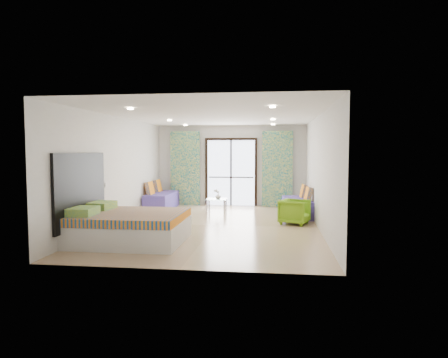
# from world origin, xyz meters

# --- Properties ---
(floor) EXTENTS (5.00, 7.50, 0.01)m
(floor) POSITION_xyz_m (0.00, 0.00, 0.00)
(floor) COLOR tan
(floor) RESTS_ON ground
(ceiling) EXTENTS (5.00, 7.50, 0.01)m
(ceiling) POSITION_xyz_m (0.00, 0.00, 2.70)
(ceiling) COLOR silver
(ceiling) RESTS_ON ground
(wall_back) EXTENTS (5.00, 0.01, 2.70)m
(wall_back) POSITION_xyz_m (0.00, 3.75, 1.35)
(wall_back) COLOR silver
(wall_back) RESTS_ON ground
(wall_front) EXTENTS (5.00, 0.01, 2.70)m
(wall_front) POSITION_xyz_m (0.00, -3.75, 1.35)
(wall_front) COLOR silver
(wall_front) RESTS_ON ground
(wall_left) EXTENTS (0.01, 7.50, 2.70)m
(wall_left) POSITION_xyz_m (-2.50, 0.00, 1.35)
(wall_left) COLOR silver
(wall_left) RESTS_ON ground
(wall_right) EXTENTS (0.01, 7.50, 2.70)m
(wall_right) POSITION_xyz_m (2.50, 0.00, 1.35)
(wall_right) COLOR silver
(wall_right) RESTS_ON ground
(balcony_door) EXTENTS (1.76, 0.08, 2.28)m
(balcony_door) POSITION_xyz_m (0.00, 3.72, 1.26)
(balcony_door) COLOR black
(balcony_door) RESTS_ON floor
(balcony_rail) EXTENTS (1.52, 0.03, 0.04)m
(balcony_rail) POSITION_xyz_m (0.00, 3.73, 0.95)
(balcony_rail) COLOR #595451
(balcony_rail) RESTS_ON balcony_door
(curtain_left) EXTENTS (1.00, 0.10, 2.50)m
(curtain_left) POSITION_xyz_m (-1.55, 3.57, 1.25)
(curtain_left) COLOR beige
(curtain_left) RESTS_ON floor
(curtain_right) EXTENTS (1.00, 0.10, 2.50)m
(curtain_right) POSITION_xyz_m (1.55, 3.57, 1.25)
(curtain_right) COLOR beige
(curtain_right) RESTS_ON floor
(downlight_a) EXTENTS (0.12, 0.12, 0.02)m
(downlight_a) POSITION_xyz_m (-1.40, -2.00, 2.67)
(downlight_a) COLOR #FFE0B2
(downlight_a) RESTS_ON ceiling
(downlight_b) EXTENTS (0.12, 0.12, 0.02)m
(downlight_b) POSITION_xyz_m (1.40, -2.00, 2.67)
(downlight_b) COLOR #FFE0B2
(downlight_b) RESTS_ON ceiling
(downlight_c) EXTENTS (0.12, 0.12, 0.02)m
(downlight_c) POSITION_xyz_m (-1.40, 1.00, 2.67)
(downlight_c) COLOR #FFE0B2
(downlight_c) RESTS_ON ceiling
(downlight_d) EXTENTS (0.12, 0.12, 0.02)m
(downlight_d) POSITION_xyz_m (1.40, 1.00, 2.67)
(downlight_d) COLOR #FFE0B2
(downlight_d) RESTS_ON ceiling
(downlight_e) EXTENTS (0.12, 0.12, 0.02)m
(downlight_e) POSITION_xyz_m (-1.40, 3.00, 2.67)
(downlight_e) COLOR #FFE0B2
(downlight_e) RESTS_ON ceiling
(downlight_f) EXTENTS (0.12, 0.12, 0.02)m
(downlight_f) POSITION_xyz_m (1.40, 3.00, 2.67)
(downlight_f) COLOR #FFE0B2
(downlight_f) RESTS_ON ceiling
(headboard) EXTENTS (0.06, 2.10, 1.50)m
(headboard) POSITION_xyz_m (-2.46, -2.03, 1.05)
(headboard) COLOR black
(headboard) RESTS_ON floor
(switch_plate) EXTENTS (0.02, 0.10, 0.10)m
(switch_plate) POSITION_xyz_m (-2.47, -0.78, 1.05)
(switch_plate) COLOR silver
(switch_plate) RESTS_ON wall_left
(bed) EXTENTS (2.18, 1.78, 0.75)m
(bed) POSITION_xyz_m (-1.48, -2.03, 0.32)
(bed) COLOR silver
(bed) RESTS_ON floor
(daybed_left) EXTENTS (0.72, 1.83, 0.90)m
(daybed_left) POSITION_xyz_m (-2.12, 2.59, 0.28)
(daybed_left) COLOR #4F409A
(daybed_left) RESTS_ON floor
(daybed_right) EXTENTS (0.83, 1.81, 0.87)m
(daybed_right) POSITION_xyz_m (2.12, 1.71, 0.27)
(daybed_right) COLOR #4F409A
(daybed_right) RESTS_ON floor
(coffee_table) EXTENTS (0.61, 0.61, 0.69)m
(coffee_table) POSITION_xyz_m (-0.28, 2.18, 0.35)
(coffee_table) COLOR silver
(coffee_table) RESTS_ON floor
(vase) EXTENTS (0.18, 0.19, 0.17)m
(vase) POSITION_xyz_m (-0.22, 2.12, 0.48)
(vase) COLOR white
(vase) RESTS_ON coffee_table
(armchair) EXTENTS (0.81, 0.83, 0.68)m
(armchair) POSITION_xyz_m (1.96, 0.41, 0.34)
(armchair) COLOR #639A13
(armchair) RESTS_ON floor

